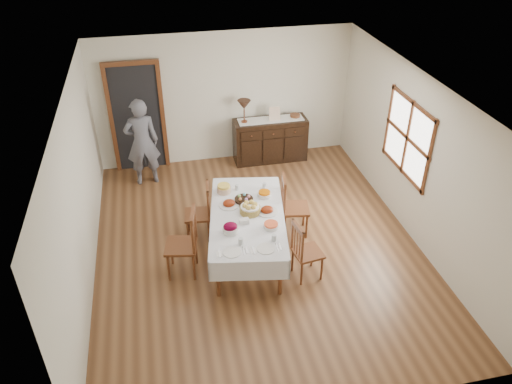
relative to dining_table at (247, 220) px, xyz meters
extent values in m
plane|color=brown|center=(0.19, 0.15, -0.64)|extent=(6.00, 6.00, 0.00)
cube|color=white|center=(0.19, 0.15, 1.96)|extent=(5.00, 6.00, 0.02)
cube|color=silver|center=(0.19, 3.15, 0.66)|extent=(5.00, 0.02, 2.60)
cube|color=silver|center=(0.19, -2.85, 0.66)|extent=(5.00, 0.02, 2.60)
cube|color=silver|center=(-2.31, 0.15, 0.66)|extent=(0.02, 6.00, 2.60)
cube|color=silver|center=(2.69, 0.15, 0.66)|extent=(0.02, 6.00, 2.60)
cube|color=white|center=(2.67, 0.45, 0.86)|extent=(0.02, 1.30, 1.10)
cube|color=brown|center=(2.66, 0.45, 0.86)|extent=(0.03, 1.46, 1.26)
cube|color=black|center=(-1.51, 3.11, 0.41)|extent=(0.90, 0.06, 2.10)
cube|color=brown|center=(-1.51, 3.09, 0.41)|extent=(1.04, 0.08, 2.18)
cube|color=silver|center=(0.00, 0.00, 0.07)|extent=(1.39, 2.24, 0.04)
cylinder|color=brown|center=(-0.58, -0.82, -0.31)|extent=(0.06, 0.06, 0.67)
cylinder|color=brown|center=(0.27, -0.96, -0.31)|extent=(0.06, 0.06, 0.67)
cylinder|color=brown|center=(-0.27, 0.96, -0.31)|extent=(0.06, 0.06, 0.67)
cylinder|color=brown|center=(0.58, 0.82, -0.31)|extent=(0.06, 0.06, 0.67)
cube|color=silver|center=(-0.53, 0.09, -0.07)|extent=(0.39, 2.11, 0.32)
cube|color=silver|center=(0.53, -0.09, -0.07)|extent=(0.39, 2.11, 0.32)
cube|color=silver|center=(-0.18, -1.04, -0.07)|extent=(1.07, 0.21, 0.32)
cube|color=silver|center=(0.18, 1.04, -0.07)|extent=(1.07, 0.21, 0.32)
cube|color=brown|center=(-1.02, -0.21, -0.16)|extent=(0.53, 0.53, 0.04)
cylinder|color=brown|center=(-1.16, 0.00, -0.41)|extent=(0.04, 0.04, 0.46)
cylinder|color=brown|center=(-1.23, -0.36, -0.41)|extent=(0.04, 0.04, 0.46)
cylinder|color=brown|center=(-0.80, -0.07, -0.41)|extent=(0.04, 0.04, 0.46)
cylinder|color=brown|center=(-0.87, -0.43, -0.41)|extent=(0.04, 0.04, 0.46)
cylinder|color=brown|center=(-0.78, -0.06, 0.14)|extent=(0.04, 0.04, 0.60)
cylinder|color=brown|center=(-0.85, -0.44, 0.14)|extent=(0.04, 0.04, 0.60)
cube|color=brown|center=(-0.82, -0.25, 0.39)|extent=(0.12, 0.43, 0.09)
cylinder|color=brown|center=(-0.80, -0.16, 0.12)|extent=(0.02, 0.02, 0.49)
cylinder|color=brown|center=(-0.82, -0.25, 0.12)|extent=(0.02, 0.02, 0.49)
cylinder|color=brown|center=(-0.84, -0.35, 0.12)|extent=(0.02, 0.02, 0.49)
cube|color=brown|center=(-0.69, 0.58, -0.21)|extent=(0.44, 0.44, 0.04)
cylinder|color=brown|center=(-0.84, 0.76, -0.44)|extent=(0.03, 0.03, 0.41)
cylinder|color=brown|center=(-0.87, 0.44, -0.44)|extent=(0.03, 0.03, 0.41)
cylinder|color=brown|center=(-0.51, 0.73, -0.44)|extent=(0.03, 0.03, 0.41)
cylinder|color=brown|center=(-0.55, 0.40, -0.44)|extent=(0.03, 0.03, 0.41)
cylinder|color=brown|center=(-0.49, 0.73, 0.06)|extent=(0.04, 0.04, 0.54)
cylinder|color=brown|center=(-0.53, 0.39, 0.06)|extent=(0.04, 0.04, 0.54)
cube|color=brown|center=(-0.51, 0.56, 0.29)|extent=(0.08, 0.39, 0.08)
cylinder|color=brown|center=(-0.50, 0.65, 0.04)|extent=(0.02, 0.02, 0.44)
cylinder|color=brown|center=(-0.51, 0.56, 0.04)|extent=(0.02, 0.02, 0.44)
cylinder|color=brown|center=(-0.52, 0.48, 0.04)|extent=(0.02, 0.02, 0.44)
cube|color=brown|center=(0.75, -0.67, -0.22)|extent=(0.45, 0.45, 0.04)
cylinder|color=brown|center=(0.93, -0.81, -0.44)|extent=(0.03, 0.03, 0.40)
cylinder|color=brown|center=(0.88, -0.49, -0.44)|extent=(0.03, 0.03, 0.40)
cylinder|color=brown|center=(0.61, -0.85, -0.44)|extent=(0.03, 0.03, 0.40)
cylinder|color=brown|center=(0.57, -0.54, -0.44)|extent=(0.03, 0.03, 0.40)
cylinder|color=brown|center=(0.60, -0.86, 0.04)|extent=(0.04, 0.04, 0.52)
cylinder|color=brown|center=(0.55, -0.53, 0.04)|extent=(0.04, 0.04, 0.52)
cube|color=brown|center=(0.57, -0.70, 0.26)|extent=(0.09, 0.38, 0.07)
cylinder|color=brown|center=(0.58, -0.78, 0.02)|extent=(0.02, 0.02, 0.43)
cylinder|color=brown|center=(0.57, -0.70, 0.02)|extent=(0.02, 0.02, 0.43)
cylinder|color=brown|center=(0.56, -0.61, 0.02)|extent=(0.02, 0.02, 0.43)
cube|color=brown|center=(0.86, 0.38, -0.18)|extent=(0.50, 0.50, 0.04)
cylinder|color=brown|center=(1.00, 0.18, -0.42)|extent=(0.04, 0.04, 0.44)
cylinder|color=brown|center=(1.06, 0.52, -0.42)|extent=(0.04, 0.04, 0.44)
cylinder|color=brown|center=(0.66, 0.24, -0.42)|extent=(0.04, 0.04, 0.44)
cylinder|color=brown|center=(0.71, 0.58, -0.42)|extent=(0.04, 0.04, 0.44)
cylinder|color=brown|center=(0.63, 0.23, 0.11)|extent=(0.04, 0.04, 0.58)
cylinder|color=brown|center=(0.70, 0.59, 0.11)|extent=(0.04, 0.04, 0.58)
cube|color=brown|center=(0.66, 0.41, 0.35)|extent=(0.11, 0.41, 0.08)
cylinder|color=brown|center=(0.65, 0.32, 0.09)|extent=(0.02, 0.02, 0.47)
cylinder|color=brown|center=(0.66, 0.41, 0.09)|extent=(0.02, 0.02, 0.47)
cylinder|color=brown|center=(0.68, 0.50, 0.09)|extent=(0.02, 0.02, 0.47)
cube|color=black|center=(1.04, 2.87, -0.21)|extent=(1.46, 0.49, 0.88)
cube|color=black|center=(0.60, 2.62, 0.06)|extent=(0.41, 0.02, 0.18)
sphere|color=brown|center=(0.60, 2.60, 0.06)|extent=(0.03, 0.03, 0.03)
cube|color=black|center=(1.04, 2.62, 0.06)|extent=(0.41, 0.02, 0.18)
sphere|color=brown|center=(1.04, 2.60, 0.06)|extent=(0.03, 0.03, 0.03)
cube|color=black|center=(1.48, 2.62, 0.06)|extent=(0.41, 0.02, 0.18)
sphere|color=brown|center=(1.48, 2.60, 0.06)|extent=(0.03, 0.03, 0.03)
imported|color=slate|center=(-1.47, 2.50, 0.26)|extent=(0.59, 0.41, 1.80)
cylinder|color=olive|center=(0.05, 0.05, 0.14)|extent=(0.31, 0.31, 0.10)
cylinder|color=white|center=(0.05, 0.05, 0.20)|extent=(0.28, 0.28, 0.02)
sphere|color=gold|center=(0.13, 0.05, 0.23)|extent=(0.08, 0.08, 0.08)
sphere|color=gold|center=(0.09, 0.11, 0.23)|extent=(0.08, 0.08, 0.08)
sphere|color=gold|center=(0.01, 0.11, 0.23)|extent=(0.08, 0.08, 0.08)
sphere|color=gold|center=(-0.03, 0.05, 0.23)|extent=(0.08, 0.08, 0.08)
sphere|color=gold|center=(0.01, -0.02, 0.23)|extent=(0.08, 0.08, 0.08)
sphere|color=gold|center=(0.09, -0.02, 0.23)|extent=(0.08, 0.08, 0.08)
cylinder|color=black|center=(0.02, 0.36, 0.12)|extent=(0.29, 0.29, 0.05)
ellipsoid|color=pink|center=(0.10, 0.36, 0.17)|extent=(0.05, 0.05, 0.06)
ellipsoid|color=#75E1FF|center=(0.04, 0.43, 0.17)|extent=(0.05, 0.05, 0.06)
ellipsoid|color=#96D979|center=(-0.05, 0.41, 0.17)|extent=(0.05, 0.05, 0.06)
ellipsoid|color=#FFA464|center=(-0.05, 0.31, 0.17)|extent=(0.05, 0.05, 0.06)
ellipsoid|color=#D490E2|center=(0.04, 0.28, 0.17)|extent=(0.05, 0.05, 0.06)
cylinder|color=silver|center=(-0.22, 0.30, 0.10)|extent=(0.32, 0.32, 0.02)
ellipsoid|color=maroon|center=(-0.22, 0.30, 0.13)|extent=(0.19, 0.16, 0.11)
cylinder|color=silver|center=(0.30, 0.01, 0.10)|extent=(0.32, 0.32, 0.02)
ellipsoid|color=maroon|center=(0.30, 0.01, 0.13)|extent=(0.19, 0.16, 0.11)
cylinder|color=silver|center=(-0.32, -0.37, 0.13)|extent=(0.22, 0.22, 0.08)
ellipsoid|color=#57001D|center=(-0.32, -0.37, 0.19)|extent=(0.20, 0.17, 0.11)
cylinder|color=silver|center=(0.36, 0.42, 0.12)|extent=(0.21, 0.21, 0.06)
cylinder|color=#D96701|center=(0.36, 0.42, 0.17)|extent=(0.18, 0.18, 0.03)
cylinder|color=tan|center=(-0.24, 0.68, 0.14)|extent=(0.22, 0.22, 0.09)
cylinder|color=gold|center=(-0.24, 0.68, 0.20)|extent=(0.20, 0.20, 0.04)
cylinder|color=silver|center=(0.27, -0.38, 0.11)|extent=(0.21, 0.21, 0.05)
cylinder|color=#E35329|center=(0.27, -0.38, 0.15)|extent=(0.20, 0.20, 0.02)
cube|color=silver|center=(-0.09, -0.20, 0.12)|extent=(0.15, 0.11, 0.07)
cylinder|color=silver|center=(-0.37, -0.81, 0.10)|extent=(0.25, 0.25, 0.01)
cube|color=white|center=(-0.54, -0.81, 0.09)|extent=(0.10, 0.13, 0.01)
cube|color=silver|center=(-0.54, -0.81, 0.10)|extent=(0.04, 0.16, 0.01)
cube|color=silver|center=(-0.21, -0.81, 0.09)|extent=(0.04, 0.18, 0.01)
cube|color=silver|center=(-0.17, -0.81, 0.09)|extent=(0.04, 0.14, 0.01)
cylinder|color=silver|center=(-0.22, -0.66, 0.14)|extent=(0.07, 0.07, 0.10)
cylinder|color=silver|center=(0.09, -0.84, 0.10)|extent=(0.25, 0.25, 0.01)
cube|color=white|center=(-0.08, -0.84, 0.09)|extent=(0.10, 0.13, 0.01)
cube|color=silver|center=(-0.08, -0.84, 0.10)|extent=(0.04, 0.16, 0.01)
cube|color=silver|center=(0.25, -0.84, 0.09)|extent=(0.04, 0.18, 0.01)
cube|color=silver|center=(0.29, -0.84, 0.09)|extent=(0.04, 0.14, 0.01)
cylinder|color=silver|center=(0.24, -0.69, 0.14)|extent=(0.07, 0.07, 0.10)
cylinder|color=silver|center=(-0.03, 0.70, 0.14)|extent=(0.06, 0.06, 0.09)
cylinder|color=silver|center=(0.41, 0.66, 0.14)|extent=(0.06, 0.06, 0.09)
cube|color=white|center=(1.05, 2.88, 0.24)|extent=(1.30, 0.35, 0.01)
cylinder|color=brown|center=(0.52, 2.87, 0.25)|extent=(0.12, 0.12, 0.03)
cylinder|color=brown|center=(0.52, 2.87, 0.39)|extent=(0.02, 0.02, 0.25)
cone|color=#3E271B|center=(0.52, 2.87, 0.60)|extent=(0.26, 0.26, 0.18)
cube|color=beige|center=(1.12, 2.83, 0.37)|extent=(0.22, 0.08, 0.28)
cylinder|color=brown|center=(1.56, 2.91, 0.26)|extent=(0.20, 0.20, 0.06)
camera|label=1|loc=(-1.15, -5.92, 4.38)|focal=35.00mm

